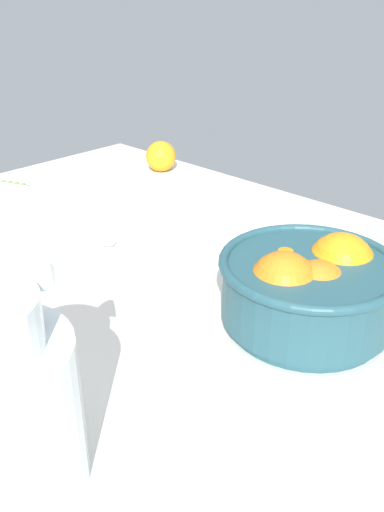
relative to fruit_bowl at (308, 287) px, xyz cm
name	(u,v)px	position (x,y,z in cm)	size (l,w,h in cm)	color
ground_plane	(172,292)	(-19.48, -4.35, -6.91)	(126.06, 84.66, 3.00)	silver
fruit_bowl	(308,287)	(0.00, 0.00, 0.00)	(21.96, 21.96, 10.96)	#234C56
loose_orange_0	(161,156)	(-57.87, 29.71, -2.03)	(6.77, 6.77, 6.77)	orange
spoon	(121,246)	(-33.57, -2.06, -4.97)	(12.96, 5.98, 1.00)	silver
herb_sprig_1	(14,182)	(-74.33, 2.20, -5.15)	(8.21, 3.44, 0.89)	#52813A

